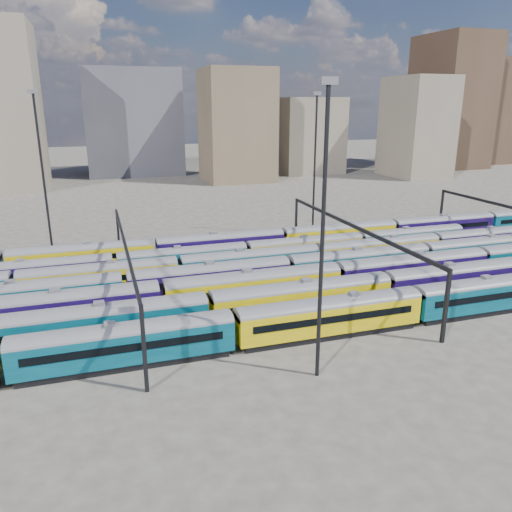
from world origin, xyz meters
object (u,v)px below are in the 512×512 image
object	(u,v)px
rake_0	(415,301)
rake_1	(386,285)
rake_2	(161,295)
mast_2	(323,226)

from	to	relation	value
rake_0	rake_1	xyz separation A→B (m)	(-0.67, 5.00, 0.10)
rake_2	mast_2	world-z (taller)	mast_2
rake_1	rake_2	world-z (taller)	rake_2
rake_0	rake_2	bearing A→B (deg)	159.44
rake_0	mast_2	distance (m)	20.03
mast_2	rake_0	bearing A→B (deg)	25.01
rake_0	mast_2	size ratio (longest dim) A/B	4.87
rake_2	rake_1	bearing A→B (deg)	-10.89
mast_2	rake_1	bearing A→B (deg)	39.94
rake_0	rake_2	world-z (taller)	rake_2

